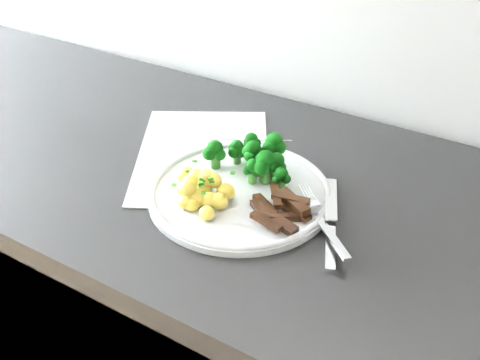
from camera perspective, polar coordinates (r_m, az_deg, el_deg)
The scene contains 7 objects.
recipe_paper at distance 0.96m, azimuth -3.73°, elevation 2.65°, with size 0.34×0.38×0.00m.
plate at distance 0.86m, azimuth -0.00°, elevation -1.22°, with size 0.28×0.28×0.02m.
broccoli at distance 0.88m, azimuth 1.59°, elevation 2.43°, with size 0.15×0.09×0.06m.
potatoes at distance 0.84m, azimuth -4.11°, elevation -0.99°, with size 0.11×0.09×0.04m.
beef_strips at distance 0.80m, azimuth 4.00°, elevation -3.02°, with size 0.10×0.10×0.02m.
fork at distance 0.79m, azimuth 8.47°, elevation -4.35°, with size 0.13×0.13×0.02m.
knife at distance 0.79m, azimuth 9.12°, elevation -5.16°, with size 0.09×0.19×0.02m.
Camera 1 is at (0.33, 1.04, 1.38)m, focal length 42.31 mm.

